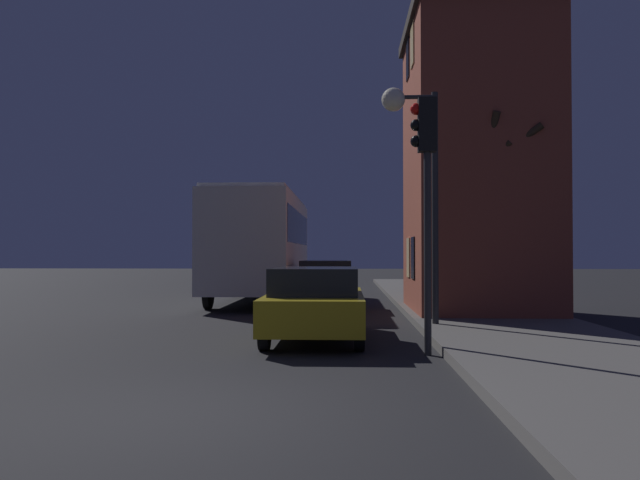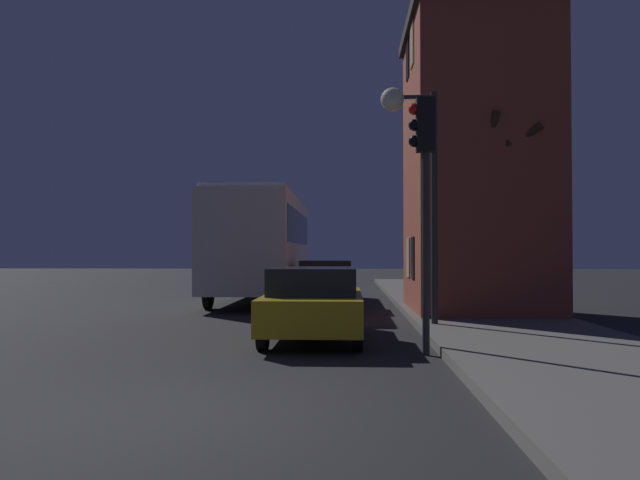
# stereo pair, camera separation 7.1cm
# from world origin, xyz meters

# --- Properties ---
(ground_plane) EXTENTS (120.00, 120.00, 0.00)m
(ground_plane) POSITION_xyz_m (0.00, 0.00, 0.00)
(ground_plane) COLOR black
(brick_building) EXTENTS (3.74, 4.89, 7.91)m
(brick_building) POSITION_xyz_m (5.18, 10.58, 4.14)
(brick_building) COLOR brown
(brick_building) RESTS_ON sidewalk
(streetlamp) EXTENTS (1.23, 0.52, 5.14)m
(streetlamp) POSITION_xyz_m (3.08, 7.16, 4.09)
(streetlamp) COLOR #28282B
(streetlamp) RESTS_ON sidewalk
(traffic_light) EXTENTS (0.43, 0.24, 4.28)m
(traffic_light) POSITION_xyz_m (2.99, 3.97, 3.07)
(traffic_light) COLOR #28282B
(traffic_light) RESTS_ON ground
(bare_tree) EXTENTS (2.40, 1.50, 4.96)m
(bare_tree) POSITION_xyz_m (5.01, 8.74, 2.64)
(bare_tree) COLOR #2D2319
(bare_tree) RESTS_ON sidewalk
(bus) EXTENTS (2.61, 9.21, 3.66)m
(bus) POSITION_xyz_m (-1.28, 15.11, 2.17)
(bus) COLOR beige
(bus) RESTS_ON ground
(car_near_lane) EXTENTS (1.82, 4.18, 1.41)m
(car_near_lane) POSITION_xyz_m (1.07, 5.65, 0.74)
(car_near_lane) COLOR olive
(car_near_lane) RESTS_ON ground
(car_mid_lane) EXTENTS (1.71, 3.94, 1.47)m
(car_mid_lane) POSITION_xyz_m (1.06, 12.62, 0.77)
(car_mid_lane) COLOR black
(car_mid_lane) RESTS_ON ground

